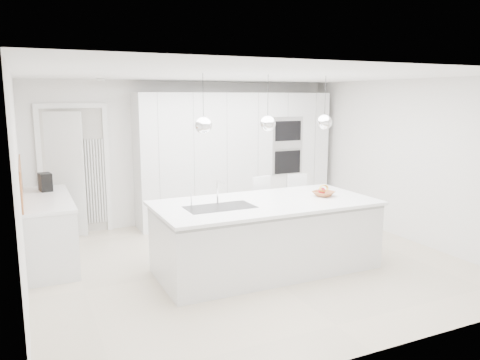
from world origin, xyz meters
name	(u,v)px	position (x,y,z in m)	size (l,w,h in m)	color
floor	(249,263)	(0.00, 0.00, 0.00)	(5.50, 5.50, 0.00)	beige
wall_back	(188,152)	(0.00, 2.50, 1.25)	(5.50, 5.50, 0.00)	white
wall_left	(19,190)	(-2.75, 0.00, 1.25)	(5.00, 5.00, 0.00)	white
ceiling	(250,75)	(0.00, 0.00, 2.50)	(5.50, 5.50, 0.00)	white
tall_cabinets	(236,157)	(0.80, 2.20, 1.15)	(3.60, 0.60, 2.30)	silver
oven_stack	(288,146)	(1.70, 1.89, 1.35)	(0.62, 0.04, 1.05)	#A5A5A8
doorway_frame	(75,172)	(-1.95, 2.47, 1.02)	(1.11, 0.08, 2.13)	white
hallway_door	(59,175)	(-2.20, 2.42, 1.00)	(0.82, 0.04, 2.00)	white
radiator	(96,181)	(-1.63, 2.46, 0.85)	(0.32, 0.04, 1.40)	white
left_base_cabinets	(49,231)	(-2.45, 1.20, 0.43)	(0.60, 1.80, 0.86)	silver
left_worktop	(46,199)	(-2.45, 1.20, 0.88)	(0.62, 1.82, 0.04)	white
oak_backsplash	(21,181)	(-2.74, 1.20, 1.15)	(0.02, 1.80, 0.50)	#B06B3C
island_base	(266,238)	(0.10, -0.30, 0.43)	(2.80, 1.20, 0.86)	silver
island_worktop	(265,203)	(0.10, -0.25, 0.88)	(2.84, 1.40, 0.04)	white
island_sink	(220,214)	(-0.55, -0.30, 0.82)	(0.84, 0.44, 0.18)	#3F3F42
island_tap	(217,192)	(-0.50, -0.10, 1.05)	(0.02, 0.02, 0.30)	white
pendant_left	(203,126)	(-0.75, -0.30, 1.90)	(0.20, 0.20, 0.20)	white
pendant_mid	(268,124)	(0.10, -0.30, 1.90)	(0.20, 0.20, 0.20)	white
pendant_right	(324,122)	(0.95, -0.30, 1.90)	(0.20, 0.20, 0.20)	white
fruit_bowl	(324,194)	(0.97, -0.30, 0.93)	(0.28, 0.28, 0.07)	#B06B3C
espresso_machine	(45,182)	(-2.43, 1.69, 1.03)	(0.15, 0.24, 0.26)	black
bar_stool_left	(265,213)	(0.53, 0.54, 0.52)	(0.34, 0.48, 1.04)	white
bar_stool_right	(301,207)	(1.24, 0.67, 0.51)	(0.34, 0.47, 1.01)	white
apple_a	(322,191)	(0.96, -0.28, 0.97)	(0.08, 0.08, 0.08)	red
apple_b	(322,191)	(0.96, -0.28, 0.97)	(0.09, 0.09, 0.09)	red
apple_c	(321,190)	(0.97, -0.26, 0.97)	(0.08, 0.08, 0.08)	red
banana_bunch	(324,188)	(0.97, -0.30, 1.01)	(0.20, 0.20, 0.03)	gold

